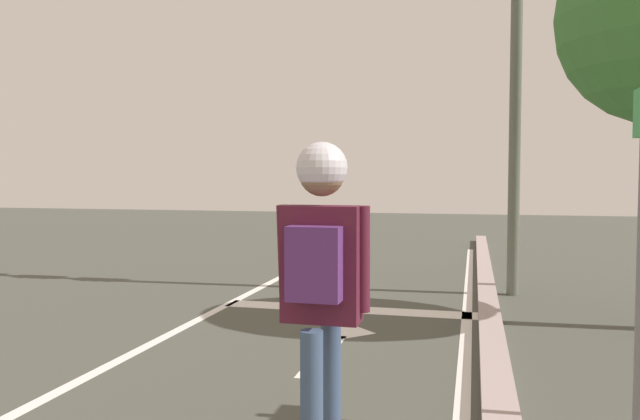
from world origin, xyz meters
The scene contains 8 objects.
lane_line_center centered at (0.08, 6.00, 0.00)m, with size 0.12×20.00×0.01m, color white.
lane_line_curbside centered at (3.09, 6.00, 0.00)m, with size 0.12×20.00×0.01m, color white.
stop_bar centered at (1.66, 9.05, 0.00)m, with size 3.16×0.40×0.01m, color white.
lane_arrow_stem centered at (1.82, 7.06, 0.00)m, with size 0.16×1.40×0.01m, color white.
lane_arrow_head centered at (1.82, 7.91, 0.00)m, with size 0.56×0.44×0.01m, color white.
curb_strip centered at (3.34, 6.00, 0.07)m, with size 0.24×24.00×0.14m, color #A5918F.
skater centered at (2.42, 4.56, 1.19)m, with size 0.48×0.63×1.73m.
traffic_signal_mast centered at (2.36, 10.55, 4.10)m, with size 4.67×0.34×5.55m.
Camera 1 is at (3.15, 1.59, 1.64)m, focal length 34.67 mm.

